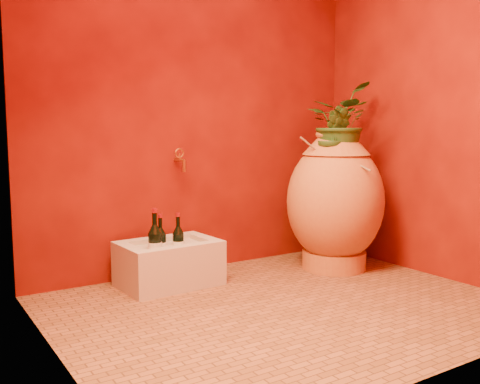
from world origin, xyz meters
TOP-DOWN VIEW (x-y plane):
  - floor at (0.00, 0.00)m, footprint 2.50×2.50m
  - wall_back at (0.00, 1.00)m, footprint 2.50×0.02m
  - wall_left at (-1.25, 0.00)m, footprint 0.02×2.00m
  - wall_right at (1.25, 0.00)m, footprint 0.02×2.00m
  - amphora at (0.80, 0.47)m, footprint 0.75×0.75m
  - stone_basin at (-0.37, 0.74)m, footprint 0.63×0.44m
  - wine_bottle_a at (-0.31, 0.73)m, footprint 0.07×0.07m
  - wine_bottle_b at (-0.48, 0.70)m, footprint 0.09×0.09m
  - wine_bottle_c at (-0.42, 0.76)m, footprint 0.07×0.07m
  - wall_tap at (-0.19, 0.92)m, footprint 0.07×0.14m
  - plant_main at (0.81, 0.48)m, footprint 0.64×0.64m
  - plant_side at (0.71, 0.41)m, footprint 0.28×0.28m

SIDE VIEW (x-z plane):
  - floor at x=0.00m, z-range 0.00..0.00m
  - stone_basin at x=-0.37m, z-range -0.01..0.28m
  - wine_bottle_c at x=-0.42m, z-range 0.11..0.42m
  - wine_bottle_a at x=-0.31m, z-range 0.11..0.42m
  - wine_bottle_b at x=-0.48m, z-range 0.11..0.46m
  - amphora at x=0.80m, z-range 0.00..0.98m
  - wall_tap at x=-0.19m, z-range 0.72..0.87m
  - plant_side at x=0.71m, z-range 0.74..1.14m
  - plant_main at x=0.81m, z-range 0.77..1.31m
  - wall_back at x=0.00m, z-range 0.00..2.50m
  - wall_left at x=-1.25m, z-range 0.00..2.50m
  - wall_right at x=1.25m, z-range 0.00..2.50m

